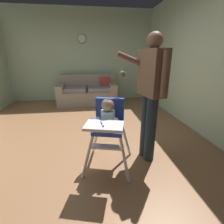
# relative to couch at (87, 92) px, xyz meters

# --- Properties ---
(ground) EXTENTS (6.05, 7.50, 0.10)m
(ground) POSITION_rel_couch_xyz_m (-0.14, -2.46, -0.38)
(ground) COLOR #8E6241
(wall_far) EXTENTS (5.25, 0.06, 2.77)m
(wall_far) POSITION_rel_couch_xyz_m (-0.14, 0.52, 1.05)
(wall_far) COLOR #B1C8AD
(wall_far) RESTS_ON ground
(wall_right) EXTENTS (0.06, 6.50, 2.77)m
(wall_right) POSITION_rel_couch_xyz_m (2.11, -2.16, 1.05)
(wall_right) COLOR #B4CBAE
(wall_right) RESTS_ON ground
(couch) EXTENTS (1.74, 0.86, 0.86)m
(couch) POSITION_rel_couch_xyz_m (0.00, 0.00, 0.00)
(couch) COLOR gray
(couch) RESTS_ON ground
(high_chair) EXTENTS (0.73, 0.82, 0.93)m
(high_chair) POSITION_rel_couch_xyz_m (0.29, -3.19, 0.30)
(high_chair) COLOR white
(high_chair) RESTS_ON ground
(adult_standing) EXTENTS (0.58, 0.50, 1.66)m
(adult_standing) POSITION_rel_couch_xyz_m (0.84, -3.07, 0.61)
(adult_standing) COLOR #23313B
(adult_standing) RESTS_ON ground
(toy_ball) EXTENTS (0.15, 0.15, 0.15)m
(toy_ball) POSITION_rel_couch_xyz_m (0.11, -1.76, -0.26)
(toy_ball) COLOR #284CB7
(toy_ball) RESTS_ON ground
(wall_clock) EXTENTS (0.27, 0.04, 0.27)m
(wall_clock) POSITION_rel_couch_xyz_m (-0.10, 0.48, 1.56)
(wall_clock) COLOR white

